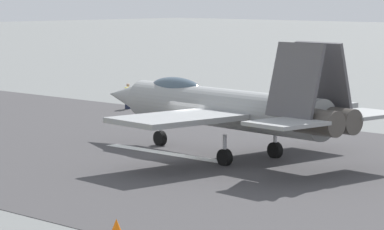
# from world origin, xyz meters

# --- Properties ---
(ground_plane) EXTENTS (400.00, 400.00, 0.00)m
(ground_plane) POSITION_xyz_m (0.00, 0.00, 0.00)
(ground_plane) COLOR slate
(runway_strip) EXTENTS (240.00, 26.00, 0.02)m
(runway_strip) POSITION_xyz_m (-0.02, 0.00, 0.01)
(runway_strip) COLOR #403E40
(runway_strip) RESTS_ON ground
(fighter_jet) EXTENTS (16.89, 13.16, 5.59)m
(fighter_jet) POSITION_xyz_m (-1.72, -1.16, 2.40)
(fighter_jet) COLOR gray
(fighter_jet) RESTS_ON ground
(crew_person) EXTENTS (0.66, 0.41, 1.72)m
(crew_person) POSITION_xyz_m (16.31, -11.43, 0.86)
(crew_person) COLOR #1E2338
(crew_person) RESTS_ON ground
(marker_cone_near) EXTENTS (0.44, 0.44, 0.55)m
(marker_cone_near) POSITION_xyz_m (-9.73, 12.69, 0.28)
(marker_cone_near) COLOR orange
(marker_cone_near) RESTS_ON ground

